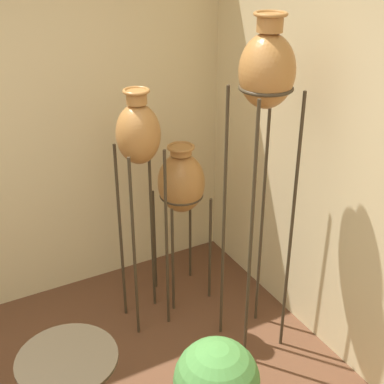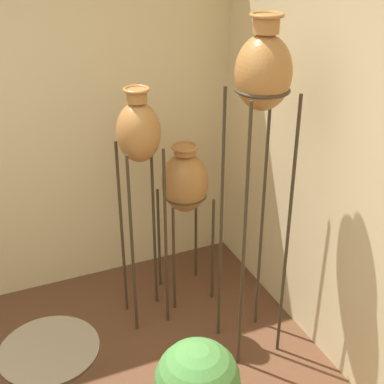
% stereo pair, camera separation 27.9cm
% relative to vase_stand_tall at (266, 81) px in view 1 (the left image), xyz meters
% --- Properties ---
extents(vase_stand_tall, '(0.31, 0.31, 2.12)m').
position_rel_vase_stand_tall_xyz_m(vase_stand_tall, '(0.00, 0.00, 0.00)').
color(vase_stand_tall, '#382D1E').
rests_on(vase_stand_tall, ground_plane).
extents(vase_stand_medium, '(0.27, 0.27, 1.66)m').
position_rel_vase_stand_tall_xyz_m(vase_stand_medium, '(-0.53, 0.53, -0.42)').
color(vase_stand_medium, '#382D1E').
rests_on(vase_stand_medium, ground_plane).
extents(vase_stand_short, '(0.33, 0.33, 1.19)m').
position_rel_vase_stand_tall_xyz_m(vase_stand_short, '(-0.17, 0.67, -0.86)').
color(vase_stand_short, '#382D1E').
rests_on(vase_stand_short, ground_plane).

